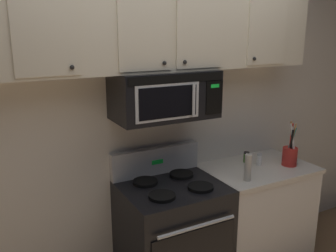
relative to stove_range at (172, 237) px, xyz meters
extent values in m
cube|color=silver|center=(0.00, 0.37, 0.88)|extent=(5.20, 0.10, 2.70)
cube|color=black|center=(0.00, 0.00, -0.02)|extent=(0.76, 0.64, 0.90)
cylinder|color=#B7BABF|center=(0.00, -0.36, 0.27)|extent=(0.61, 0.03, 0.03)
cube|color=#B7BABF|center=(0.00, 0.28, 0.54)|extent=(0.76, 0.07, 0.22)
cube|color=#19D83F|center=(0.00, 0.24, 0.54)|extent=(0.10, 0.00, 0.04)
cylinder|color=black|center=(-0.16, -0.14, 0.44)|extent=(0.19, 0.19, 0.02)
cylinder|color=black|center=(0.16, -0.14, 0.44)|extent=(0.19, 0.19, 0.02)
cylinder|color=black|center=(-0.16, 0.14, 0.44)|extent=(0.19, 0.19, 0.02)
cylinder|color=black|center=(0.16, 0.14, 0.44)|extent=(0.19, 0.19, 0.02)
cube|color=black|center=(0.00, 0.12, 1.11)|extent=(0.76, 0.39, 0.35)
cube|color=black|center=(0.00, -0.08, 1.25)|extent=(0.73, 0.01, 0.06)
cube|color=#B7BABF|center=(-0.07, -0.08, 1.09)|extent=(0.49, 0.01, 0.25)
cube|color=black|center=(-0.08, -0.08, 1.09)|extent=(0.44, 0.01, 0.22)
cube|color=black|center=(0.30, -0.08, 1.09)|extent=(0.14, 0.01, 0.25)
cube|color=#19D83F|center=(0.30, -0.08, 1.18)|extent=(0.07, 0.00, 0.03)
cylinder|color=#B7BABF|center=(0.11, -0.10, 1.09)|extent=(0.02, 0.02, 0.23)
cube|color=beige|center=(0.00, 0.15, 1.56)|extent=(2.50, 0.33, 0.55)
cube|color=beige|center=(-0.83, -0.02, 1.56)|extent=(0.38, 0.01, 0.51)
sphere|color=black|center=(-0.70, -0.03, 1.35)|extent=(0.03, 0.03, 0.03)
cube|color=beige|center=(-0.21, -0.02, 1.56)|extent=(0.38, 0.01, 0.51)
sphere|color=black|center=(-0.08, -0.03, 1.35)|extent=(0.03, 0.03, 0.03)
cube|color=beige|center=(0.21, -0.02, 1.56)|extent=(0.38, 0.01, 0.51)
sphere|color=black|center=(0.08, -0.03, 1.35)|extent=(0.03, 0.03, 0.03)
cube|color=beige|center=(0.83, -0.02, 1.56)|extent=(0.38, 0.01, 0.51)
sphere|color=black|center=(0.70, -0.03, 1.35)|extent=(0.03, 0.03, 0.03)
cube|color=silver|center=(0.84, 0.01, -0.04)|extent=(0.90, 0.62, 0.86)
cube|color=beige|center=(0.84, 0.01, 0.41)|extent=(0.93, 0.65, 0.03)
cylinder|color=red|center=(1.10, -0.10, 0.51)|extent=(0.13, 0.13, 0.16)
cylinder|color=olive|center=(1.11, -0.10, 0.67)|extent=(0.05, 0.03, 0.31)
cylinder|color=red|center=(1.10, -0.10, 0.66)|extent=(0.06, 0.06, 0.29)
cylinder|color=black|center=(1.09, -0.11, 0.64)|extent=(0.03, 0.05, 0.24)
cylinder|color=#BCBCC1|center=(1.10, -0.12, 0.65)|extent=(0.05, 0.04, 0.27)
cylinder|color=black|center=(1.11, -0.10, 0.64)|extent=(0.05, 0.04, 0.25)
cylinder|color=silver|center=(1.10, -0.11, 0.66)|extent=(0.09, 0.02, 0.29)
cylinder|color=teal|center=(1.10, -0.10, 0.64)|extent=(0.08, 0.04, 0.25)
cylinder|color=#A87A47|center=(1.12, -0.10, 0.66)|extent=(0.03, 0.09, 0.29)
cylinder|color=white|center=(0.88, 0.03, 0.48)|extent=(0.05, 0.05, 0.09)
cylinder|color=#B7BABF|center=(0.88, 0.03, 0.53)|extent=(0.04, 0.04, 0.02)
cylinder|color=#B7B2A8|center=(0.56, -0.19, 0.54)|extent=(0.05, 0.05, 0.21)
cylinder|color=#4C7F33|center=(0.82, 0.14, 0.47)|extent=(0.05, 0.05, 0.08)
cylinder|color=black|center=(0.82, 0.14, 0.52)|extent=(0.05, 0.05, 0.02)
camera|label=1|loc=(-1.23, -2.24, 1.57)|focal=39.26mm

